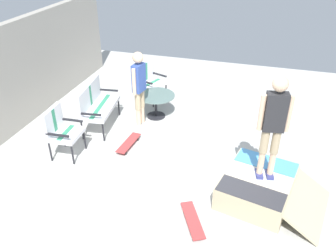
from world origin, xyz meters
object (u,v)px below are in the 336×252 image
patio_chair_near_house (149,78)px  person_watching (139,84)px  patio_chair_by_wall (60,128)px  skateboard_spare (193,220)px  skateboard_by_bench (129,143)px  patio_bench (95,102)px  person_skater (274,121)px  patio_table (156,101)px  skate_ramp (259,187)px

patio_chair_near_house → person_watching: person_watching is taller
patio_chair_by_wall → skateboard_spare: patio_chair_by_wall is taller
skateboard_by_bench → patio_bench: bearing=59.9°
person_watching → person_skater: (-1.64, -2.81, 0.44)m
patio_table → skateboard_spare: 3.55m
patio_table → skateboard_spare: patio_table is taller
patio_bench → person_skater: size_ratio=0.74×
skate_ramp → patio_bench: size_ratio=1.45×
skateboard_by_bench → patio_chair_by_wall: bearing=118.2°
patio_bench → person_skater: bearing=-109.6°
patio_chair_near_house → skateboard_spare: (-3.97, -2.09, -0.53)m
patio_table → person_skater: (-2.15, -2.61, 1.07)m
skate_ramp → patio_chair_near_house: size_ratio=1.86×
person_skater → skateboard_spare: person_skater is taller
skate_ramp → patio_table: patio_table is taller
patio_chair_near_house → person_skater: 4.36m
patio_chair_by_wall → skateboard_by_bench: 1.42m
patio_bench → person_watching: 1.08m
patio_chair_near_house → patio_chair_by_wall: (-2.85, 0.84, 0.00)m
patio_chair_near_house → person_watching: bearing=-169.1°
patio_bench → patio_table: 1.43m
patio_bench → person_watching: size_ratio=0.74×
skate_ramp → skateboard_spare: bearing=135.3°
person_skater → patio_table: bearing=50.4°
patio_table → person_watching: (-0.52, 0.20, 0.63)m
patio_table → patio_chair_by_wall: bearing=147.3°
person_watching → person_skater: size_ratio=0.99×
skate_ramp → patio_table: bearing=49.3°
skate_ramp → patio_chair_by_wall: patio_chair_by_wall is taller
person_skater → skateboard_spare: bearing=135.1°
patio_chair_near_house → skateboard_by_bench: size_ratio=1.25×
skateboard_by_bench → patio_table: bearing=-5.7°
patio_bench → patio_chair_by_wall: same height
skate_ramp → person_skater: (0.04, -0.05, 1.26)m
skateboard_by_bench → skateboard_spare: size_ratio=1.02×
patio_table → patio_chair_near_house: bearing=29.0°
skate_ramp → person_watching: bearing=58.7°
patio_bench → patio_chair_by_wall: 1.22m
patio_bench → skate_ramp: bearing=-110.4°
person_watching → skateboard_by_bench: (-0.88, -0.06, -0.95)m
patio_chair_by_wall → patio_table: 2.41m
skateboard_spare → patio_chair_near_house: bearing=27.8°
patio_table → skateboard_by_bench: patio_table is taller
skate_ramp → patio_table: size_ratio=2.10×
person_watching → skateboard_spare: (-2.62, -1.83, -0.95)m
skate_ramp → patio_table: 3.38m
skateboard_spare → patio_bench: bearing=50.2°
person_skater → skateboard_by_bench: bearing=74.7°
patio_chair_by_wall → skateboard_by_bench: bearing=-61.8°
patio_chair_near_house → skateboard_by_bench: bearing=-171.8°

